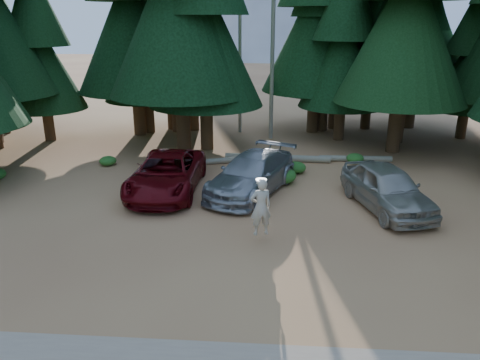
{
  "coord_description": "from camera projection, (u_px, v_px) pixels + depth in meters",
  "views": [
    {
      "loc": [
        0.93,
        -13.63,
        7.11
      ],
      "look_at": [
        -0.27,
        3.02,
        1.25
      ],
      "focal_mm": 35.0,
      "sensor_mm": 36.0,
      "label": 1
    }
  ],
  "objects": [
    {
      "name": "log_right",
      "position": [
        277.0,
        158.0,
        24.2
      ],
      "size": [
        5.45,
        0.64,
        0.35
      ],
      "primitive_type": "cylinder",
      "rotation": [
        0.0,
        1.57,
        -0.05
      ],
      "color": "#6D6857",
      "rests_on": "ground"
    },
    {
      "name": "ground",
      "position": [
        242.0,
        247.0,
        15.24
      ],
      "size": [
        160.0,
        160.0,
        0.0
      ],
      "primitive_type": "plane",
      "color": "#9B6441",
      "rests_on": "ground"
    },
    {
      "name": "shrub_center_left",
      "position": [
        281.0,
        175.0,
        20.97
      ],
      "size": [
        1.32,
        1.32,
        0.73
      ],
      "primitive_type": "ellipsoid",
      "color": "#1F591A",
      "rests_on": "ground"
    },
    {
      "name": "shrub_left",
      "position": [
        178.0,
        165.0,
        22.88
      ],
      "size": [
        0.83,
        0.83,
        0.46
      ],
      "primitive_type": "ellipsoid",
      "color": "#1F591A",
      "rests_on": "ground"
    },
    {
      "name": "shrub_center_right",
      "position": [
        296.0,
        167.0,
        22.39
      ],
      "size": [
        0.97,
        0.97,
        0.53
      ],
      "primitive_type": "ellipsoid",
      "color": "#1F591A",
      "rests_on": "ground"
    },
    {
      "name": "snag_front",
      "position": [
        273.0,
        37.0,
        26.85
      ],
      "size": [
        0.24,
        0.24,
        12.0
      ],
      "primitive_type": "cylinder",
      "color": "#6D6857",
      "rests_on": "ground"
    },
    {
      "name": "log_mid",
      "position": [
        355.0,
        159.0,
        24.16
      ],
      "size": [
        3.73,
        0.4,
        0.31
      ],
      "primitive_type": "cylinder",
      "rotation": [
        0.0,
        1.57,
        0.02
      ],
      "color": "#6D6857",
      "rests_on": "ground"
    },
    {
      "name": "frisbee_player",
      "position": [
        261.0,
        207.0,
        15.14
      ],
      "size": [
        0.81,
        0.66,
        1.94
      ],
      "rotation": [
        0.0,
        0.0,
        3.45
      ],
      "color": "beige",
      "rests_on": "ground"
    },
    {
      "name": "forest_belt_north",
      "position": [
        258.0,
        136.0,
        29.36
      ],
      "size": [
        36.0,
        7.0,
        22.0
      ],
      "primitive_type": null,
      "color": "black",
      "rests_on": "ground"
    },
    {
      "name": "log_left",
      "position": [
        242.0,
        159.0,
        24.09
      ],
      "size": [
        3.98,
        1.59,
        0.29
      ],
      "primitive_type": "cylinder",
      "rotation": [
        0.0,
        1.57,
        0.33
      ],
      "color": "#6D6857",
      "rests_on": "ground"
    },
    {
      "name": "shrub_far_left",
      "position": [
        108.0,
        161.0,
        23.52
      ],
      "size": [
        0.84,
        0.84,
        0.46
      ],
      "primitive_type": "ellipsoid",
      "color": "#1F591A",
      "rests_on": "ground"
    },
    {
      "name": "silver_minivan_right",
      "position": [
        387.0,
        188.0,
        18.02
      ],
      "size": [
        3.32,
        5.4,
        1.72
      ],
      "primitive_type": "imported",
      "rotation": [
        0.0,
        0.0,
        0.28
      ],
      "color": "#AAA497",
      "rests_on": "ground"
    },
    {
      "name": "shrub_right",
      "position": [
        355.0,
        158.0,
        23.91
      ],
      "size": [
        0.88,
        0.88,
        0.49
      ],
      "primitive_type": "ellipsoid",
      "color": "#1F591A",
      "rests_on": "ground"
    },
    {
      "name": "silver_minivan_center",
      "position": [
        252.0,
        174.0,
        19.71
      ],
      "size": [
        4.28,
        6.06,
        1.63
      ],
      "primitive_type": "imported",
      "rotation": [
        0.0,
        0.0,
        -0.4
      ],
      "color": "#989AA0",
      "rests_on": "ground"
    },
    {
      "name": "red_pickup",
      "position": [
        166.0,
        173.0,
        19.8
      ],
      "size": [
        2.7,
        5.84,
        1.62
      ],
      "primitive_type": "imported",
      "rotation": [
        0.0,
        0.0,
        0.0
      ],
      "color": "#5B070D",
      "rests_on": "ground"
    },
    {
      "name": "snag_back",
      "position": [
        240.0,
        53.0,
        28.73
      ],
      "size": [
        0.2,
        0.2,
        10.0
      ],
      "primitive_type": "cylinder",
      "color": "#6D6857",
      "rests_on": "ground"
    },
    {
      "name": "shrub_far_right",
      "position": [
        377.0,
        169.0,
        21.93
      ],
      "size": [
        1.21,
        1.21,
        0.66
      ],
      "primitive_type": "ellipsoid",
      "color": "#1F591A",
      "rests_on": "ground"
    }
  ]
}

